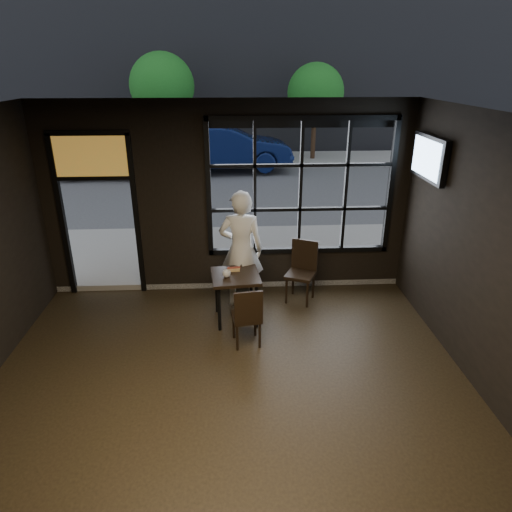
{
  "coord_description": "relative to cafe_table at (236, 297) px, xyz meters",
  "views": [
    {
      "loc": [
        0.08,
        -3.75,
        3.66
      ],
      "look_at": [
        0.4,
        2.2,
        1.15
      ],
      "focal_mm": 32.0,
      "sensor_mm": 36.0,
      "label": 1
    }
  ],
  "objects": [
    {
      "name": "ceiling",
      "position": [
        -0.1,
        -2.41,
        2.83
      ],
      "size": [
        6.0,
        7.0,
        0.02
      ],
      "primitive_type": "cube",
      "color": "black",
      "rests_on": "ground"
    },
    {
      "name": "tree_right",
      "position": [
        3.29,
        12.47,
        2.26
      ],
      "size": [
        2.19,
        2.19,
        3.75
      ],
      "color": "#332114",
      "rests_on": "street_asphalt"
    },
    {
      "name": "man",
      "position": [
        0.1,
        0.5,
        0.58
      ],
      "size": [
        0.74,
        0.52,
        1.92
      ],
      "primitive_type": "imported",
      "rotation": [
        0.0,
        0.0,
        3.05
      ],
      "color": "silver",
      "rests_on": "floor"
    },
    {
      "name": "street_asphalt",
      "position": [
        -0.1,
        21.59,
        -0.4
      ],
      "size": [
        60.0,
        41.0,
        0.04
      ],
      "primitive_type": "cube",
      "color": "#545456",
      "rests_on": "ground"
    },
    {
      "name": "chair_near",
      "position": [
        0.14,
        -0.66,
        0.07
      ],
      "size": [
        0.44,
        0.44,
        0.9
      ],
      "primitive_type": "cube",
      "rotation": [
        0.0,
        0.0,
        3.29
      ],
      "color": "black",
      "rests_on": "floor"
    },
    {
      "name": "hotdog",
      "position": [
        -0.02,
        0.14,
        0.41
      ],
      "size": [
        0.21,
        0.1,
        0.06
      ],
      "primitive_type": null,
      "rotation": [
        0.0,
        0.0,
        0.1
      ],
      "color": "tan",
      "rests_on": "cafe_table"
    },
    {
      "name": "floor",
      "position": [
        -0.1,
        -2.41,
        -0.39
      ],
      "size": [
        6.0,
        7.0,
        0.02
      ],
      "primitive_type": "cube",
      "color": "black",
      "rests_on": "ground"
    },
    {
      "name": "cafe_table",
      "position": [
        0.0,
        0.0,
        0.0
      ],
      "size": [
        0.77,
        0.77,
        0.77
      ],
      "primitive_type": "cube",
      "rotation": [
        0.0,
        0.0,
        0.1
      ],
      "color": "black",
      "rests_on": "floor"
    },
    {
      "name": "navy_car",
      "position": [
        -0.28,
        10.44,
        0.51
      ],
      "size": [
        4.93,
        2.09,
        1.58
      ],
      "primitive_type": "imported",
      "rotation": [
        0.0,
        0.0,
        1.66
      ],
      "color": "#08143B",
      "rests_on": "street_asphalt"
    },
    {
      "name": "tv",
      "position": [
        2.83,
        0.29,
        2.04
      ],
      "size": [
        0.12,
        1.08,
        0.63
      ],
      "primitive_type": "cube",
      "color": "black",
      "rests_on": "wall_right"
    },
    {
      "name": "tree_left",
      "position": [
        -2.56,
        12.21,
        2.52
      ],
      "size": [
        2.41,
        2.41,
        4.12
      ],
      "color": "#332114",
      "rests_on": "street_asphalt"
    },
    {
      "name": "stained_transom",
      "position": [
        -2.2,
        1.09,
        1.97
      ],
      "size": [
        1.2,
        0.06,
        0.7
      ],
      "primitive_type": "cube",
      "color": "orange",
      "rests_on": "ground"
    },
    {
      "name": "cup",
      "position": [
        -0.13,
        -0.06,
        0.43
      ],
      "size": [
        0.16,
        0.16,
        0.1
      ],
      "primitive_type": "imported",
      "rotation": [
        0.0,
        0.0,
        0.32
      ],
      "color": "silver",
      "rests_on": "cafe_table"
    },
    {
      "name": "window_frame",
      "position": [
        1.1,
        1.09,
        1.42
      ],
      "size": [
        3.06,
        0.12,
        2.28
      ],
      "primitive_type": "cube",
      "color": "black",
      "rests_on": "ground"
    },
    {
      "name": "chair_window",
      "position": [
        1.07,
        0.56,
        0.13
      ],
      "size": [
        0.59,
        0.59,
        1.02
      ],
      "primitive_type": "cube",
      "rotation": [
        0.0,
        0.0,
        -0.44
      ],
      "color": "black",
      "rests_on": "floor"
    },
    {
      "name": "maroon_car",
      "position": [
        -4.26,
        9.89,
        0.46
      ],
      "size": [
        4.36,
        1.83,
        1.48
      ],
      "primitive_type": "imported",
      "rotation": [
        0.0,
        0.0,
        1.55
      ],
      "color": "#471A13",
      "rests_on": "street_asphalt"
    }
  ]
}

